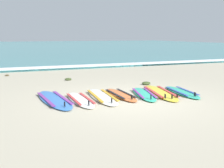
{
  "coord_description": "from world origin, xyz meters",
  "views": [
    {
      "loc": [
        -3.33,
        -6.91,
        1.76
      ],
      "look_at": [
        0.01,
        1.24,
        0.25
      ],
      "focal_mm": 46.42,
      "sensor_mm": 36.0,
      "label": 1
    }
  ],
  "objects_px": {
    "surfboard_1": "(80,100)",
    "surfboard_2": "(102,97)",
    "surfboard_4": "(144,94)",
    "surfboard_3": "(120,95)",
    "surfboard_6": "(182,92)",
    "surfboard_5": "(160,92)",
    "surfboard_0": "(54,99)"
  },
  "relations": [
    {
      "from": "surfboard_3",
      "to": "surfboard_1",
      "type": "bearing_deg",
      "value": -171.3
    },
    {
      "from": "surfboard_1",
      "to": "surfboard_5",
      "type": "xyz_separation_m",
      "value": [
        2.5,
        0.03,
        0.0
      ]
    },
    {
      "from": "surfboard_1",
      "to": "surfboard_2",
      "type": "xyz_separation_m",
      "value": [
        0.68,
        0.15,
        -0.0
      ]
    },
    {
      "from": "surfboard_3",
      "to": "surfboard_6",
      "type": "height_order",
      "value": "same"
    },
    {
      "from": "surfboard_5",
      "to": "surfboard_0",
      "type": "bearing_deg",
      "value": 175.17
    },
    {
      "from": "surfboard_1",
      "to": "surfboard_0",
      "type": "bearing_deg",
      "value": 155.13
    },
    {
      "from": "surfboard_1",
      "to": "surfboard_3",
      "type": "distance_m",
      "value": 1.28
    },
    {
      "from": "surfboard_3",
      "to": "surfboard_4",
      "type": "xyz_separation_m",
      "value": [
        0.67,
        -0.18,
        -0.0
      ]
    },
    {
      "from": "surfboard_2",
      "to": "surfboard_3",
      "type": "xyz_separation_m",
      "value": [
        0.58,
        0.04,
        0.0
      ]
    },
    {
      "from": "surfboard_4",
      "to": "surfboard_0",
      "type": "bearing_deg",
      "value": 173.67
    },
    {
      "from": "surfboard_4",
      "to": "surfboard_3",
      "type": "bearing_deg",
      "value": 164.81
    },
    {
      "from": "surfboard_2",
      "to": "surfboard_4",
      "type": "bearing_deg",
      "value": -6.55
    },
    {
      "from": "surfboard_0",
      "to": "surfboard_4",
      "type": "bearing_deg",
      "value": -6.33
    },
    {
      "from": "surfboard_1",
      "to": "surfboard_3",
      "type": "xyz_separation_m",
      "value": [
        1.27,
        0.19,
        0.0
      ]
    },
    {
      "from": "surfboard_1",
      "to": "surfboard_6",
      "type": "height_order",
      "value": "same"
    },
    {
      "from": "surfboard_0",
      "to": "surfboard_5",
      "type": "distance_m",
      "value": 3.15
    },
    {
      "from": "surfboard_6",
      "to": "surfboard_4",
      "type": "bearing_deg",
      "value": 172.14
    },
    {
      "from": "surfboard_4",
      "to": "surfboard_5",
      "type": "height_order",
      "value": "same"
    },
    {
      "from": "surfboard_0",
      "to": "surfboard_3",
      "type": "distance_m",
      "value": 1.91
    },
    {
      "from": "surfboard_2",
      "to": "surfboard_4",
      "type": "relative_size",
      "value": 1.15
    },
    {
      "from": "surfboard_1",
      "to": "surfboard_6",
      "type": "relative_size",
      "value": 0.99
    },
    {
      "from": "surfboard_2",
      "to": "surfboard_5",
      "type": "bearing_deg",
      "value": -3.88
    },
    {
      "from": "surfboard_4",
      "to": "surfboard_5",
      "type": "relative_size",
      "value": 0.82
    },
    {
      "from": "surfboard_1",
      "to": "surfboard_2",
      "type": "height_order",
      "value": "same"
    },
    {
      "from": "surfboard_5",
      "to": "surfboard_6",
      "type": "bearing_deg",
      "value": -16.21
    },
    {
      "from": "surfboard_5",
      "to": "surfboard_6",
      "type": "relative_size",
      "value": 1.24
    },
    {
      "from": "surfboard_1",
      "to": "surfboard_5",
      "type": "distance_m",
      "value": 2.5
    },
    {
      "from": "surfboard_3",
      "to": "surfboard_4",
      "type": "height_order",
      "value": "same"
    },
    {
      "from": "surfboard_1",
      "to": "surfboard_4",
      "type": "xyz_separation_m",
      "value": [
        1.94,
        0.01,
        0.0
      ]
    },
    {
      "from": "surfboard_0",
      "to": "surfboard_2",
      "type": "distance_m",
      "value": 1.33
    },
    {
      "from": "surfboard_2",
      "to": "surfboard_6",
      "type": "xyz_separation_m",
      "value": [
        2.46,
        -0.31,
        0.0
      ]
    },
    {
      "from": "surfboard_4",
      "to": "surfboard_6",
      "type": "bearing_deg",
      "value": -7.86
    }
  ]
}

